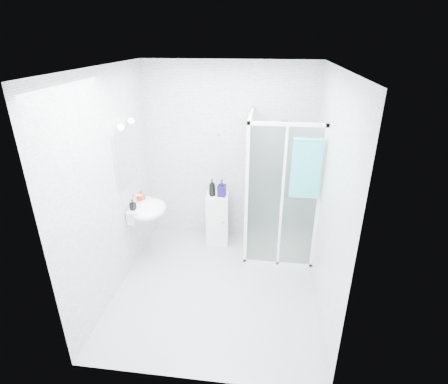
# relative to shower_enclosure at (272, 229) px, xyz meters

# --- Properties ---
(room) EXTENTS (2.40, 2.60, 2.60)m
(room) POSITION_rel_shower_enclosure_xyz_m (-0.67, -0.77, 0.85)
(room) COLOR silver
(room) RESTS_ON ground
(shower_enclosure) EXTENTS (0.90, 0.95, 2.00)m
(shower_enclosure) POSITION_rel_shower_enclosure_xyz_m (0.00, 0.00, 0.00)
(shower_enclosure) COLOR white
(shower_enclosure) RESTS_ON ground
(wall_basin) EXTENTS (0.46, 0.56, 0.35)m
(wall_basin) POSITION_rel_shower_enclosure_xyz_m (-1.66, -0.32, 0.35)
(wall_basin) COLOR white
(wall_basin) RESTS_ON ground
(mirror) EXTENTS (0.02, 0.60, 0.70)m
(mirror) POSITION_rel_shower_enclosure_xyz_m (-1.85, -0.32, 1.05)
(mirror) COLOR white
(mirror) RESTS_ON room
(vanity_lights) EXTENTS (0.10, 0.40, 0.08)m
(vanity_lights) POSITION_rel_shower_enclosure_xyz_m (-1.80, -0.32, 1.47)
(vanity_lights) COLOR silver
(vanity_lights) RESTS_ON room
(wall_hooks) EXTENTS (0.23, 0.06, 0.03)m
(wall_hooks) POSITION_rel_shower_enclosure_xyz_m (-0.92, 0.49, 1.17)
(wall_hooks) COLOR silver
(wall_hooks) RESTS_ON room
(storage_cabinet) EXTENTS (0.34, 0.36, 0.77)m
(storage_cabinet) POSITION_rel_shower_enclosure_xyz_m (-0.81, 0.29, -0.06)
(storage_cabinet) COLOR white
(storage_cabinet) RESTS_ON ground
(hand_towel) EXTENTS (0.34, 0.05, 0.72)m
(hand_towel) POSITION_rel_shower_enclosure_xyz_m (0.32, -0.40, 1.06)
(hand_towel) COLOR #2FA9B3
(hand_towel) RESTS_ON shower_enclosure
(shampoo_bottle_a) EXTENTS (0.11, 0.11, 0.25)m
(shampoo_bottle_a) POSITION_rel_shower_enclosure_xyz_m (-0.88, 0.27, 0.45)
(shampoo_bottle_a) COLOR black
(shampoo_bottle_a) RESTS_ON storage_cabinet
(shampoo_bottle_b) EXTENTS (0.12, 0.13, 0.25)m
(shampoo_bottle_b) POSITION_rel_shower_enclosure_xyz_m (-0.74, 0.27, 0.45)
(shampoo_bottle_b) COLOR #120C4C
(shampoo_bottle_b) RESTS_ON storage_cabinet
(soap_dispenser_orange) EXTENTS (0.15, 0.15, 0.15)m
(soap_dispenser_orange) POSITION_rel_shower_enclosure_xyz_m (-1.76, -0.20, 0.49)
(soap_dispenser_orange) COLOR red
(soap_dispenser_orange) RESTS_ON wall_basin
(soap_dispenser_black) EXTENTS (0.08, 0.08, 0.14)m
(soap_dispenser_black) POSITION_rel_shower_enclosure_xyz_m (-1.77, -0.47, 0.48)
(soap_dispenser_black) COLOR black
(soap_dispenser_black) RESTS_ON wall_basin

